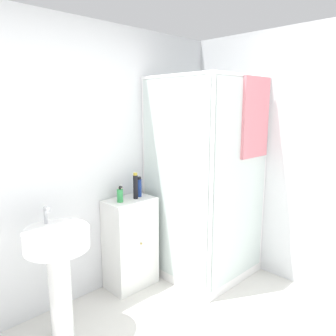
% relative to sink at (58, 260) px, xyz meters
% --- Properties ---
extents(wall_back, '(6.40, 0.06, 2.50)m').
position_rel_sink_xyz_m(wall_back, '(0.39, 0.43, 0.60)').
color(wall_back, silver).
rests_on(wall_back, ground_plane).
extents(shower_enclosure, '(0.91, 0.94, 2.05)m').
position_rel_sink_xyz_m(shower_enclosure, '(1.56, -0.15, -0.06)').
color(shower_enclosure, white).
rests_on(shower_enclosure, ground_plane).
extents(vanity_cabinet, '(0.47, 0.33, 0.89)m').
position_rel_sink_xyz_m(vanity_cabinet, '(0.85, 0.24, -0.20)').
color(vanity_cabinet, white).
rests_on(vanity_cabinet, ground_plane).
extents(sink, '(0.47, 0.47, 1.02)m').
position_rel_sink_xyz_m(sink, '(0.00, 0.00, 0.00)').
color(sink, white).
rests_on(sink, ground_plane).
extents(soap_dispenser, '(0.06, 0.06, 0.15)m').
position_rel_sink_xyz_m(soap_dispenser, '(0.74, 0.23, 0.31)').
color(soap_dispenser, green).
rests_on(soap_dispenser, vanity_cabinet).
extents(shampoo_bottle_tall_black, '(0.05, 0.05, 0.25)m').
position_rel_sink_xyz_m(shampoo_bottle_tall_black, '(0.91, 0.21, 0.37)').
color(shampoo_bottle_tall_black, black).
rests_on(shampoo_bottle_tall_black, vanity_cabinet).
extents(shampoo_bottle_blue, '(0.05, 0.05, 0.20)m').
position_rel_sink_xyz_m(shampoo_bottle_blue, '(0.99, 0.25, 0.34)').
color(shampoo_bottle_blue, navy).
rests_on(shampoo_bottle_blue, vanity_cabinet).
extents(lotion_bottle_white, '(0.05, 0.05, 0.15)m').
position_rel_sink_xyz_m(lotion_bottle_white, '(0.80, 0.31, 0.30)').
color(lotion_bottle_white, beige).
rests_on(lotion_bottle_white, vanity_cabinet).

